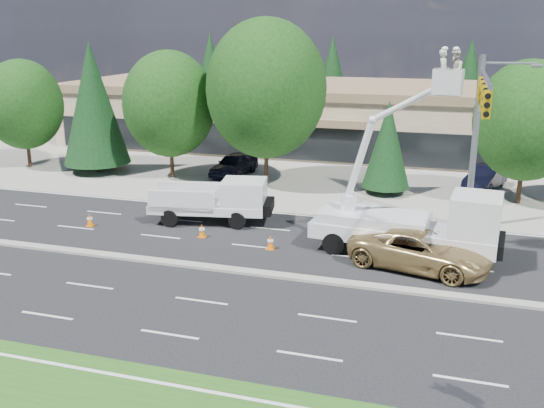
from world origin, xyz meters
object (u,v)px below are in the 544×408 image
(signal_mast, at_px, (479,120))
(utility_pickup, at_px, (217,205))
(minivan, at_px, (420,250))
(bucket_truck, at_px, (417,216))

(signal_mast, height_order, utility_pickup, signal_mast)
(utility_pickup, bearing_deg, minivan, -28.49)
(signal_mast, distance_m, bucket_truck, 5.55)
(signal_mast, distance_m, minivan, 7.08)
(signal_mast, bearing_deg, utility_pickup, -176.70)
(signal_mast, relative_size, bucket_truck, 1.07)
(utility_pickup, relative_size, minivan, 1.06)
(signal_mast, height_order, bucket_truck, bucket_truck)
(bucket_truck, bearing_deg, utility_pickup, 174.27)
(minivan, bearing_deg, bucket_truck, 24.70)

